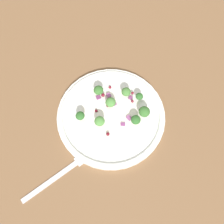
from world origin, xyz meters
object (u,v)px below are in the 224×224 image
(broccoli_floret_2, at_px, (98,90))
(fork, at_px, (61,174))
(broccoli_floret_0, at_px, (111,102))
(plate, at_px, (112,115))
(broccoli_floret_1, at_px, (126,92))

(broccoli_floret_2, relative_size, fork, 0.14)
(fork, bearing_deg, broccoli_floret_2, -162.31)
(broccoli_floret_0, bearing_deg, plate, 48.47)
(broccoli_floret_1, bearing_deg, fork, 2.44)
(broccoli_floret_0, height_order, broccoli_floret_2, same)
(plate, distance_m, broccoli_floret_1, 0.07)
(broccoli_floret_0, xyz_separation_m, broccoli_floret_1, (-0.05, 0.01, 0.00))
(plate, xyz_separation_m, fork, (0.19, 0.00, -0.01))
(plate, distance_m, broccoli_floret_2, 0.07)
(broccoli_floret_0, distance_m, broccoli_floret_2, 0.05)
(fork, bearing_deg, broccoli_floret_0, -173.81)
(plate, bearing_deg, broccoli_floret_2, -108.86)
(plate, relative_size, fork, 1.49)
(broccoli_floret_2, height_order, fork, broccoli_floret_2)
(broccoli_floret_2, bearing_deg, broccoli_floret_1, 126.04)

